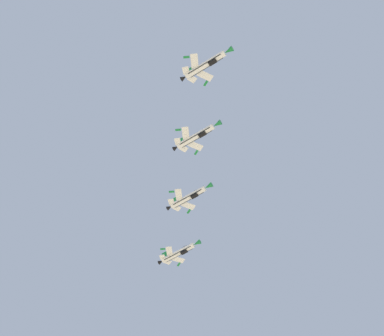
{
  "coord_description": "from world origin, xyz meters",
  "views": [
    {
      "loc": [
        -4.51,
        -5.43,
        1.52
      ],
      "look_at": [
        4.65,
        89.42,
        159.11
      ],
      "focal_mm": 59.21,
      "sensor_mm": 36.0,
      "label": 1
    }
  ],
  "objects_px": {
    "fighter_jet_lead": "(206,64)",
    "fighter_jet_left_wing": "(197,136)",
    "fighter_jet_left_outer": "(179,252)",
    "fighter_jet_right_wing": "(189,197)"
  },
  "relations": [
    {
      "from": "fighter_jet_left_wing",
      "to": "fighter_jet_left_outer",
      "type": "height_order",
      "value": "fighter_jet_left_outer"
    },
    {
      "from": "fighter_jet_lead",
      "to": "fighter_jet_left_wing",
      "type": "relative_size",
      "value": 1.0
    },
    {
      "from": "fighter_jet_lead",
      "to": "fighter_jet_right_wing",
      "type": "height_order",
      "value": "fighter_jet_right_wing"
    },
    {
      "from": "fighter_jet_left_wing",
      "to": "fighter_jet_left_outer",
      "type": "bearing_deg",
      "value": -139.89
    },
    {
      "from": "fighter_jet_left_wing",
      "to": "fighter_jet_right_wing",
      "type": "xyz_separation_m",
      "value": [
        -0.18,
        20.76,
        -0.09
      ]
    },
    {
      "from": "fighter_jet_lead",
      "to": "fighter_jet_right_wing",
      "type": "bearing_deg",
      "value": -140.9
    },
    {
      "from": "fighter_jet_left_wing",
      "to": "fighter_jet_left_outer",
      "type": "distance_m",
      "value": 44.07
    },
    {
      "from": "fighter_jet_lead",
      "to": "fighter_jet_left_wing",
      "type": "distance_m",
      "value": 22.46
    },
    {
      "from": "fighter_jet_right_wing",
      "to": "fighter_jet_left_outer",
      "type": "distance_m",
      "value": 23.38
    },
    {
      "from": "fighter_jet_left_outer",
      "to": "fighter_jet_right_wing",
      "type": "bearing_deg",
      "value": 41.12
    }
  ]
}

